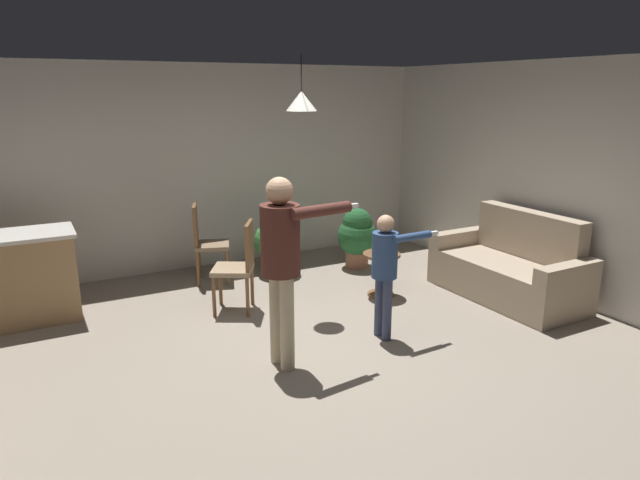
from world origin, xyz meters
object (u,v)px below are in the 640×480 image
couch_floral (510,270)px  dining_chair_by_counter (206,240)px  potted_plant_by_wall (276,239)px  person_child (386,263)px  side_table_by_couch (381,269)px  person_adult (282,252)px  spare_remote_on_table (382,253)px  dining_chair_near_wall (239,263)px  potted_plant_corner (357,235)px  kitchen_counter (13,279)px

couch_floral → dining_chair_by_counter: (-2.96, 2.19, 0.21)m
potted_plant_by_wall → person_child: bearing=-86.7°
side_table_by_couch → person_adult: bearing=-149.1°
dining_chair_by_counter → potted_plant_by_wall: bearing=101.1°
spare_remote_on_table → dining_chair_by_counter: bearing=137.3°
side_table_by_couch → dining_chair_near_wall: bearing=168.3°
dining_chair_by_counter → potted_plant_by_wall: 0.91m
potted_plant_corner → potted_plant_by_wall: 1.13m
couch_floral → side_table_by_couch: size_ratio=3.48×
couch_floral → kitchen_counter: (-5.11, 1.87, 0.15)m
couch_floral → dining_chair_near_wall: size_ratio=1.81×
potted_plant_corner → side_table_by_couch: bearing=-107.3°
side_table_by_couch → person_adult: 2.15m
person_child → spare_remote_on_table: person_child is taller
dining_chair_by_counter → couch_floral: bearing=72.3°
kitchen_counter → potted_plant_corner: bearing=-0.8°
couch_floral → dining_chair_near_wall: (-2.93, 1.08, 0.21)m
side_table_by_couch → dining_chair_by_counter: 2.21m
side_table_by_couch → spare_remote_on_table: size_ratio=4.00×
dining_chair_near_wall → person_child: bearing=-113.6°
kitchen_counter → side_table_by_couch: 3.97m
dining_chair_by_counter → potted_plant_corner: size_ratio=1.22×
kitchen_counter → person_adult: (2.06, -2.17, 0.56)m
dining_chair_by_counter → dining_chair_near_wall: bearing=20.4°
dining_chair_by_counter → kitchen_counter: bearing=-62.7°
dining_chair_near_wall → dining_chair_by_counter: bearing=30.8°
kitchen_counter → dining_chair_near_wall: 2.31m
side_table_by_couch → person_adult: size_ratio=0.31×
dining_chair_near_wall → potted_plant_by_wall: size_ratio=1.17×
person_adult → potted_plant_corner: 3.02m
dining_chair_by_counter → spare_remote_on_table: (1.63, -1.50, -0.01)m
dining_chair_near_wall → potted_plant_by_wall: bearing=-11.8°
dining_chair_near_wall → spare_remote_on_table: (1.60, -0.39, -0.01)m
side_table_by_couch → potted_plant_by_wall: 1.54m
potted_plant_by_wall → person_adult: bearing=-112.3°
couch_floral → potted_plant_by_wall: size_ratio=2.11×
kitchen_counter → potted_plant_corner: size_ratio=1.53×
potted_plant_by_wall → spare_remote_on_table: size_ratio=6.59×
side_table_by_couch → potted_plant_corner: 1.14m
couch_floral → person_adult: 3.14m
person_adult → side_table_by_couch: bearing=114.3°
couch_floral → person_adult: person_adult is taller
person_child → potted_plant_by_wall: 2.33m
kitchen_counter → person_adult: 3.05m
side_table_by_couch → kitchen_counter: bearing=163.4°
couch_floral → potted_plant_corner: (-0.97, 1.82, 0.12)m
side_table_by_couch → spare_remote_on_table: spare_remote_on_table is taller
spare_remote_on_table → person_child: bearing=-122.8°
potted_plant_by_wall → dining_chair_near_wall: bearing=-131.0°
person_adult → potted_plant_corner: (2.07, 2.12, -0.59)m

